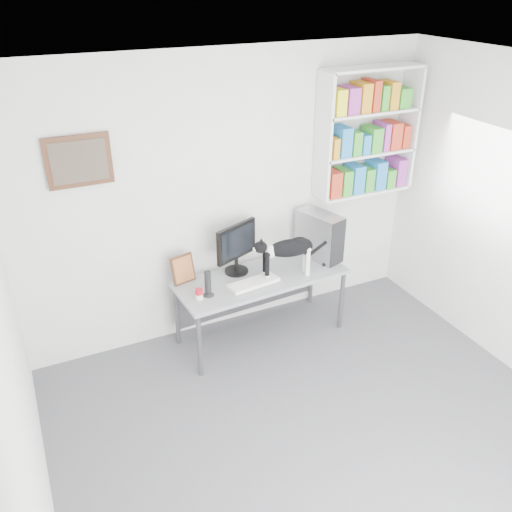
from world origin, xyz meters
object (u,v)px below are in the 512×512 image
pc_tower (319,236)px  cat (288,257)px  keyboard (253,283)px  leaning_print (183,269)px  speaker (208,283)px  soup_can (199,294)px  monitor (236,248)px  bookshelf (367,132)px  desk (261,306)px

pc_tower → cat: pc_tower is taller
keyboard → leaning_print: bearing=143.3°
cat → pc_tower: bearing=33.7°
speaker → soup_can: speaker is taller
soup_can → cat: bearing=1.5°
monitor → soup_can: (-0.49, -0.30, -0.20)m
monitor → soup_can: bearing=-170.4°
keyboard → cat: cat is taller
pc_tower → soup_can: 1.39m
monitor → cat: (0.41, -0.28, -0.06)m
pc_tower → keyboard: bearing=177.8°
bookshelf → speaker: bookshelf is taller
desk → cat: (0.22, -0.11, 0.54)m
speaker → leaning_print: size_ratio=0.88×
bookshelf → leaning_print: 2.21m
keyboard → speaker: 0.45m
leaning_print → cat: (0.92, -0.32, 0.06)m
leaning_print → pc_tower: bearing=-17.4°
bookshelf → soup_can: 2.26m
desk → pc_tower: 0.90m
keyboard → leaning_print: (-0.56, 0.33, 0.12)m
desk → keyboard: 0.40m
keyboard → cat: bearing=-6.0°
soup_can → bookshelf: bearing=11.1°
speaker → cat: (0.80, -0.00, 0.08)m
desk → soup_can: 0.79m
bookshelf → desk: bookshelf is taller
bookshelf → monitor: bearing=-177.0°
monitor → leaning_print: 0.53m
desk → leaning_print: bearing=159.7°
bookshelf → desk: 1.98m
leaning_print → monitor: bearing=-17.4°
bookshelf → speaker: size_ratio=5.04×
monitor → soup_can: monitor is taller
bookshelf → speaker: (-1.83, -0.35, -1.05)m
desk → soup_can: (-0.67, -0.13, 0.39)m
keyboard → speaker: speaker is taller
monitor → pc_tower: bearing=-26.7°
bookshelf → speaker: bearing=-169.1°
keyboard → soup_can: size_ratio=4.79×
bookshelf → soup_can: bookshelf is taller
monitor → pc_tower: 0.87m
keyboard → desk: bearing=33.7°
soup_can → keyboard: bearing=2.1°
monitor → cat: bearing=-56.8°
speaker → keyboard: bearing=19.1°
desk → soup_can: bearing=-172.1°
bookshelf → desk: size_ratio=0.76×
desk → monitor: bearing=133.5°
desk → monitor: (-0.18, 0.17, 0.59)m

